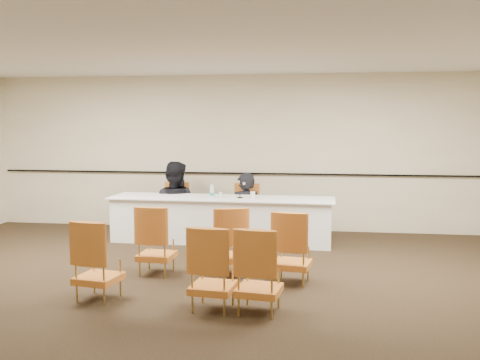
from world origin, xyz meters
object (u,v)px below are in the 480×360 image
object	(u,v)px
panelist_second_chair	(174,208)
microphone	(240,190)
panelist_main	(245,219)
coffee_cup	(253,195)
aud_chair_back_left	(98,259)
aud_chair_front_right	(292,247)
aud_chair_back_mid	(213,267)
aud_chair_front_left	(156,240)
panel_table	(221,220)
panelist_main_chair	(245,210)
aud_chair_back_right	(259,270)
drinking_glass	(220,195)
water_bottle	(212,191)
aud_chair_front_mid	(229,241)
panelist_second	(174,211)

from	to	relation	value
panelist_second_chair	microphone	world-z (taller)	microphone
panelist_main	coffee_cup	xyz separation A→B (m)	(0.22, -0.69, 0.53)
microphone	aud_chair_back_left	distance (m)	3.44
aud_chair_front_right	aud_chair_back_left	world-z (taller)	same
aud_chair_front_right	aud_chair_back_mid	distance (m)	1.39
panelist_second_chair	aud_chair_front_right	xyz separation A→B (m)	(2.35, -2.88, 0.00)
microphone	aud_chair_front_left	bearing A→B (deg)	-92.71
panel_table	panelist_main_chair	world-z (taller)	panelist_main_chair
microphone	aud_chair_back_right	world-z (taller)	microphone
panel_table	aud_chair_front_right	size ratio (longest dim) A/B	4.11
aud_chair_front_right	microphone	bearing A→B (deg)	123.02
microphone	panel_table	bearing A→B (deg)	-171.06
aud_chair_back_right	aud_chair_back_left	bearing A→B (deg)	-177.77
panel_table	coffee_cup	size ratio (longest dim) A/B	30.71
panelist_main_chair	drinking_glass	distance (m)	0.78
panel_table	water_bottle	xyz separation A→B (m)	(-0.15, -0.10, 0.51)
panel_table	drinking_glass	world-z (taller)	drinking_glass
drinking_glass	aud_chair_back_mid	bearing A→B (deg)	-81.02
panelist_second_chair	aud_chair_back_mid	size ratio (longest dim) A/B	1.00
aud_chair_back_right	panelist_second_chair	bearing A→B (deg)	124.45
microphone	water_bottle	world-z (taller)	microphone
microphone	aud_chair_front_mid	distance (m)	2.04
panelist_main_chair	microphone	distance (m)	0.77
panel_table	aud_chair_back_right	xyz separation A→B (m)	(1.04, -3.43, 0.08)
panelist_main_chair	panelist_second	xyz separation A→B (m)	(-1.35, 0.03, -0.06)
aud_chair_front_left	aud_chair_back_right	size ratio (longest dim) A/B	1.00
panelist_second_chair	coffee_cup	xyz separation A→B (m)	(1.58, -0.72, 0.37)
panel_table	panelist_main	size ratio (longest dim) A/B	2.27
aud_chair_back_left	water_bottle	bearing A→B (deg)	86.26
panel_table	panelist_main	xyz separation A→B (m)	(0.34, 0.57, -0.07)
panelist_second_chair	panel_table	bearing A→B (deg)	-29.26
aud_chair_front_left	aud_chair_front_right	distance (m)	1.87
aud_chair_back_left	aud_chair_back_mid	size ratio (longest dim) A/B	1.00
aud_chair_front_mid	aud_chair_front_right	distance (m)	0.89
panelist_main_chair	panelist_second_chair	bearing A→B (deg)	180.00
aud_chair_back_mid	aud_chair_back_right	distance (m)	0.51
panelist_main_chair	panelist_second	world-z (taller)	panelist_second
microphone	aud_chair_front_left	distance (m)	2.26
panelist_second	coffee_cup	world-z (taller)	panelist_second
panelist_main_chair	aud_chair_front_right	xyz separation A→B (m)	(1.00, -2.85, 0.00)
aud_chair_front_right	coffee_cup	bearing A→B (deg)	118.43
panel_table	microphone	xyz separation A→B (m)	(0.34, -0.07, 0.53)
panelist_second	microphone	distance (m)	1.58
microphone	water_bottle	bearing A→B (deg)	-155.90
aud_chair_front_mid	aud_chair_back_right	bearing A→B (deg)	-85.79
aud_chair_front_right	aud_chair_back_right	bearing A→B (deg)	-96.12
microphone	aud_chair_front_right	world-z (taller)	microphone
panelist_second	coffee_cup	xyz separation A→B (m)	(1.58, -0.72, 0.43)
panelist_second_chair	aud_chair_front_right	world-z (taller)	same
water_bottle	aud_chair_back_mid	xyz separation A→B (m)	(0.67, -3.31, -0.43)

